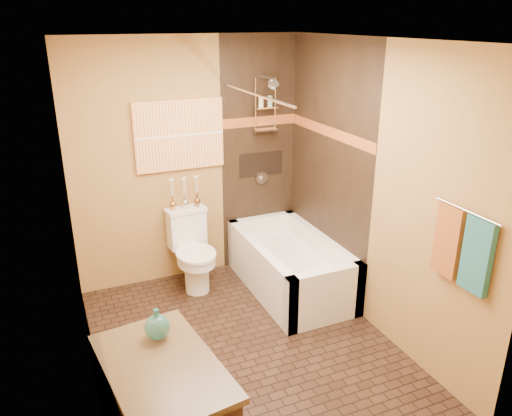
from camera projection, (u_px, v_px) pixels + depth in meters
floor at (246, 348)px, 4.26m from camera, size 3.00×3.00×0.00m
wall_left at (81, 237)px, 3.37m from camera, size 0.02×3.00×2.50m
wall_right at (374, 191)px, 4.26m from camera, size 0.02×3.00×2.50m
wall_back at (189, 163)px, 5.10m from camera, size 2.40×0.02×2.50m
wall_front at (357, 310)px, 2.53m from camera, size 2.40×0.02×2.50m
ceiling at (243, 40)px, 3.37m from camera, size 3.00×3.00×0.00m
alcove_tile_back at (259, 155)px, 5.38m from camera, size 0.85×0.01×2.50m
alcove_tile_right at (328, 169)px, 4.90m from camera, size 0.01×1.50×2.50m
mosaic_band_back at (259, 121)px, 5.24m from camera, size 0.85×0.01×0.10m
mosaic_band_right at (329, 132)px, 4.76m from camera, size 0.01×1.50×0.10m
alcove_niche at (261, 164)px, 5.42m from camera, size 0.50×0.01×0.25m
shower_fixtures at (265, 118)px, 5.15m from camera, size 0.24×0.33×1.16m
curtain_rod at (254, 94)px, 4.33m from camera, size 0.03×1.55×0.03m
towel_bar at (467, 211)px, 3.27m from camera, size 0.02×0.55×0.02m
towel_teal at (477, 256)px, 3.26m from camera, size 0.05×0.22×0.52m
towel_rust at (448, 241)px, 3.49m from camera, size 0.05×0.22×0.52m
sunset_painting at (179, 135)px, 4.94m from camera, size 0.90×0.04×0.70m
vanity_mirror at (97, 268)px, 2.43m from camera, size 0.01×1.00×0.90m
bathtub at (290, 269)px, 5.12m from camera, size 0.80×1.50×0.55m
toilet at (192, 250)px, 5.12m from camera, size 0.43×0.62×0.81m
teal_bottle at (157, 324)px, 2.96m from camera, size 0.20×0.20×0.24m
bud_vases at (185, 192)px, 5.07m from camera, size 0.33×0.07×0.32m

